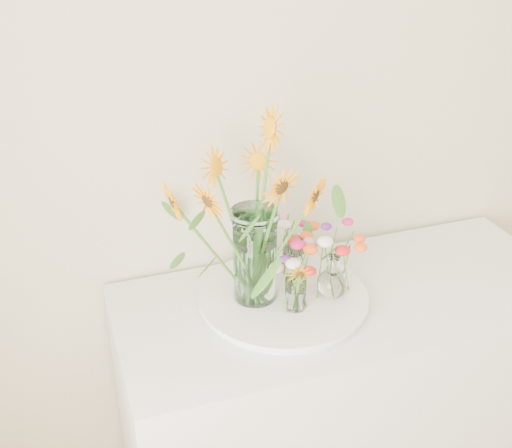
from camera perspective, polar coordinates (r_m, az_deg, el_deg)
name	(u,v)px	position (r m, az deg, el deg)	size (l,w,h in m)	color
counter	(341,407)	(2.25, 7.53, -15.80)	(1.40, 0.60, 0.90)	white
tray	(283,299)	(1.91, 2.41, -6.70)	(0.48, 0.48, 0.03)	white
mason_jar	(255,255)	(1.81, -0.10, -2.80)	(0.12, 0.12, 0.29)	#C4F8ED
sunflower_bouquet	(255,212)	(1.74, -0.10, 1.08)	(0.70, 0.70, 0.56)	#F99605
small_vase_a	(295,294)	(1.82, 3.52, -6.21)	(0.06, 0.06, 0.10)	white
wildflower_posy_a	(296,280)	(1.79, 3.57, -5.03)	(0.18, 0.18, 0.19)	#FF5916
small_vase_b	(333,276)	(1.88, 6.85, -4.57)	(0.09, 0.09, 0.13)	white
wildflower_posy_b	(334,262)	(1.86, 6.93, -3.40)	(0.21, 0.21, 0.22)	#FF5916
small_vase_c	(293,256)	(1.97, 3.34, -2.89)	(0.07, 0.07, 0.12)	white
wildflower_posy_c	(294,244)	(1.95, 3.37, -1.76)	(0.18, 0.18, 0.21)	#FF5916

